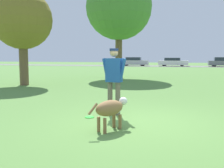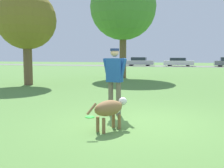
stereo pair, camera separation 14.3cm
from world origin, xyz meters
TOP-DOWN VIEW (x-y plane):
  - ground_plane at (0.00, 0.00)m, footprint 120.00×120.00m
  - far_road_strip at (0.00, 35.99)m, footprint 120.00×6.00m
  - person at (-0.75, 0.60)m, footprint 0.68×0.28m
  - dog at (-0.45, -0.83)m, footprint 0.65×1.03m
  - frisbee at (-1.27, 0.12)m, footprint 0.24×0.24m
  - tree_near_left at (-7.25, 6.32)m, footprint 3.15×3.15m
  - tree_mid_center at (-3.44, 12.24)m, footprint 4.64×4.64m
  - parked_car_silver at (-6.66, 36.18)m, footprint 4.58×1.75m
  - parked_car_white at (-0.46, 36.35)m, footprint 4.62×2.03m
  - parked_car_grey at (6.76, 36.27)m, footprint 4.14×1.73m

SIDE VIEW (x-z plane):
  - ground_plane at x=0.00m, z-range 0.00..0.00m
  - far_road_strip at x=0.00m, z-range 0.00..0.01m
  - frisbee at x=-1.27m, z-range 0.00..0.02m
  - dog at x=-0.45m, z-range 0.13..0.78m
  - parked_car_white at x=-0.46m, z-range 0.00..1.31m
  - parked_car_silver at x=-6.66m, z-range -0.02..1.38m
  - parked_car_grey at x=6.76m, z-range -0.02..1.39m
  - person at x=-0.75m, z-range 0.17..1.92m
  - tree_near_left at x=-7.25m, z-range 0.92..5.98m
  - tree_mid_center at x=-3.44m, z-range 1.32..8.64m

